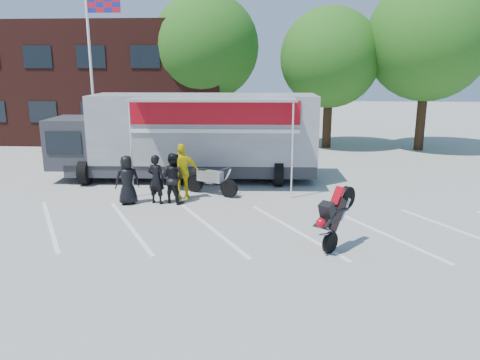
# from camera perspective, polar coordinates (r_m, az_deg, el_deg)

# --- Properties ---
(ground) EXTENTS (100.00, 100.00, 0.00)m
(ground) POSITION_cam_1_polar(r_m,az_deg,el_deg) (12.69, -5.02, -7.37)
(ground) COLOR #969691
(ground) RESTS_ON ground
(parking_bay_lines) EXTENTS (18.09, 13.33, 0.01)m
(parking_bay_lines) POSITION_cam_1_polar(r_m,az_deg,el_deg) (13.61, -4.37, -5.83)
(parking_bay_lines) COLOR white
(parking_bay_lines) RESTS_ON ground
(office_building) EXTENTS (18.00, 8.00, 7.00)m
(office_building) POSITION_cam_1_polar(r_m,az_deg,el_deg) (31.99, -18.26, 11.26)
(office_building) COLOR #421B15
(office_building) RESTS_ON ground
(flagpole) EXTENTS (1.61, 0.12, 8.00)m
(flagpole) POSITION_cam_1_polar(r_m,az_deg,el_deg) (23.16, -17.22, 14.44)
(flagpole) COLOR white
(flagpole) RESTS_ON ground
(tree_left) EXTENTS (6.12, 6.12, 8.64)m
(tree_left) POSITION_cam_1_polar(r_m,az_deg,el_deg) (27.96, -4.24, 15.86)
(tree_left) COLOR #382314
(tree_left) RESTS_ON ground
(tree_mid) EXTENTS (5.44, 5.44, 7.68)m
(tree_mid) POSITION_cam_1_polar(r_m,az_deg,el_deg) (26.85, 10.92, 14.41)
(tree_mid) COLOR #382314
(tree_mid) RESTS_ON ground
(tree_right) EXTENTS (6.46, 6.46, 9.12)m
(tree_right) POSITION_cam_1_polar(r_m,az_deg,el_deg) (27.42, 21.97, 15.62)
(tree_right) COLOR #382314
(tree_right) RESTS_ON ground
(transporter_truck) EXTENTS (11.02, 5.66, 3.44)m
(transporter_truck) POSITION_cam_1_polar(r_m,az_deg,el_deg) (19.40, -5.69, 0.14)
(transporter_truck) COLOR #97999F
(transporter_truck) RESTS_ON ground
(parked_motorcycle) EXTENTS (2.27, 1.60, 1.14)m
(parked_motorcycle) POSITION_cam_1_polar(r_m,az_deg,el_deg) (17.02, -3.48, -1.77)
(parked_motorcycle) COLOR silver
(parked_motorcycle) RESTS_ON ground
(stunt_bike_rider) EXTENTS (1.50, 1.62, 1.77)m
(stunt_bike_rider) POSITION_cam_1_polar(r_m,az_deg,el_deg) (12.57, 12.29, -7.85)
(stunt_bike_rider) COLOR black
(stunt_bike_rider) RESTS_ON ground
(spectator_leather_a) EXTENTS (0.96, 0.81, 1.66)m
(spectator_leather_a) POSITION_cam_1_polar(r_m,az_deg,el_deg) (16.10, -13.58, 0.01)
(spectator_leather_a) COLOR black
(spectator_leather_a) RESTS_ON ground
(spectator_leather_b) EXTENTS (0.70, 0.57, 1.68)m
(spectator_leather_b) POSITION_cam_1_polar(r_m,az_deg,el_deg) (15.96, -10.18, 0.08)
(spectator_leather_b) COLOR black
(spectator_leather_b) RESTS_ON ground
(spectator_leather_c) EXTENTS (1.03, 0.94, 1.72)m
(spectator_leather_c) POSITION_cam_1_polar(r_m,az_deg,el_deg) (15.95, -8.17, 0.24)
(spectator_leather_c) COLOR black
(spectator_leather_c) RESTS_ON ground
(spectator_hivis) EXTENTS (1.20, 0.63, 1.96)m
(spectator_hivis) POSITION_cam_1_polar(r_m,az_deg,el_deg) (16.31, -7.03, 1.00)
(spectator_hivis) COLOR yellow
(spectator_hivis) RESTS_ON ground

